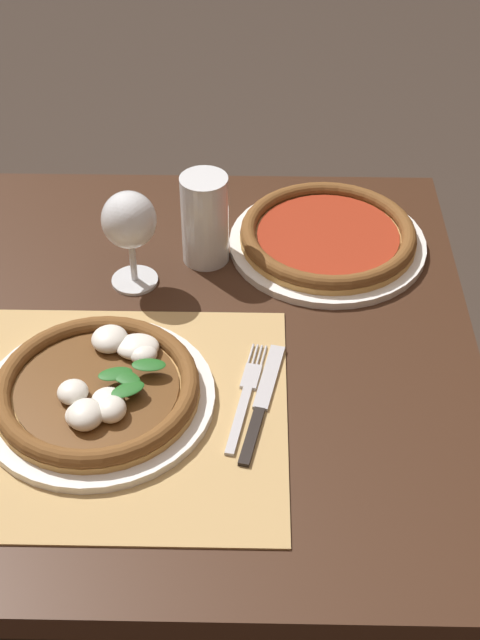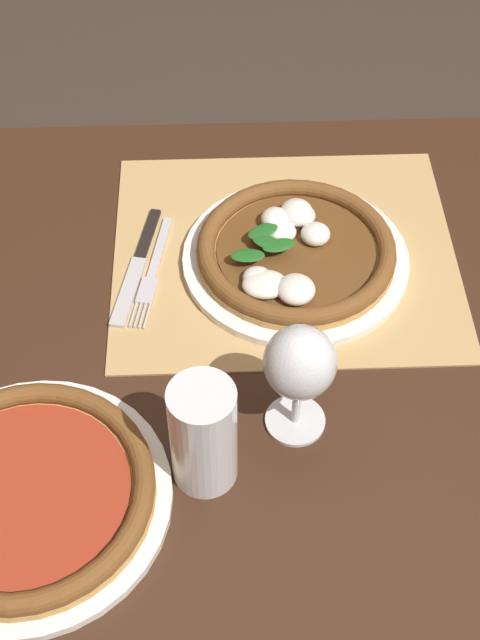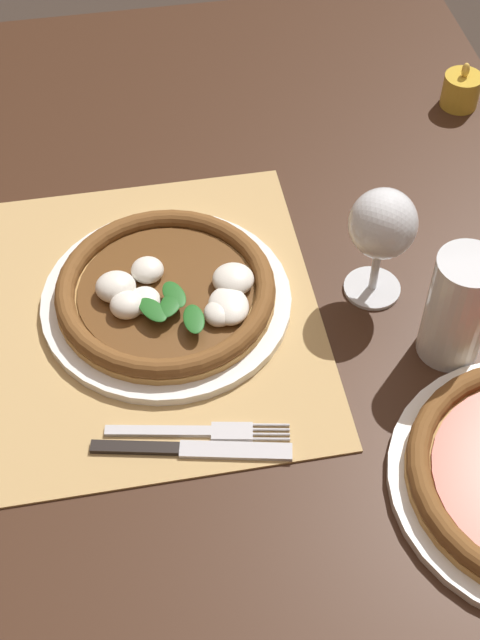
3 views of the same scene
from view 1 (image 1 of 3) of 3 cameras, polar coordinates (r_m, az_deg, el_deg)
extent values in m
plane|color=#382D26|center=(1.85, -8.52, -18.44)|extent=(24.00, 24.00, 0.00)
cube|color=#382114|center=(1.29, -11.65, -1.82)|extent=(1.18, 0.86, 0.04)
cube|color=#382114|center=(1.80, 8.88, -2.64)|extent=(0.07, 0.07, 0.70)
cube|color=tan|center=(1.16, -8.51, -5.94)|extent=(0.46, 0.40, 0.00)
cylinder|color=white|center=(1.17, -9.06, -4.95)|extent=(0.30, 0.30, 0.01)
cylinder|color=tan|center=(1.16, -9.12, -4.57)|extent=(0.26, 0.26, 0.01)
torus|color=brown|center=(1.15, -9.17, -4.23)|extent=(0.26, 0.26, 0.02)
cylinder|color=brown|center=(1.15, -9.15, -4.34)|extent=(0.21, 0.21, 0.00)
ellipsoid|color=silver|center=(1.13, -8.46, -5.02)|extent=(0.04, 0.04, 0.02)
ellipsoid|color=silver|center=(1.18, -6.22, -2.17)|extent=(0.04, 0.03, 0.02)
ellipsoid|color=silver|center=(1.11, -10.14, -6.01)|extent=(0.04, 0.04, 0.02)
ellipsoid|color=silver|center=(1.11, -9.86, -5.98)|extent=(0.04, 0.05, 0.03)
ellipsoid|color=silver|center=(1.19, -6.59, -1.71)|extent=(0.06, 0.05, 0.02)
ellipsoid|color=silver|center=(1.14, -10.65, -4.55)|extent=(0.04, 0.04, 0.03)
ellipsoid|color=silver|center=(1.11, -8.25, -5.68)|extent=(0.04, 0.04, 0.03)
ellipsoid|color=silver|center=(1.20, -8.34, -1.21)|extent=(0.05, 0.05, 0.03)
ellipsoid|color=#1E5B1E|center=(1.14, -7.35, -3.64)|extent=(0.05, 0.04, 0.00)
ellipsoid|color=#1E5B1E|center=(1.12, -7.19, -4.43)|extent=(0.05, 0.04, 0.00)
ellipsoid|color=#1E5B1E|center=(1.14, -7.98, -3.43)|extent=(0.05, 0.03, 0.00)
ellipsoid|color=#1E5B1E|center=(1.15, -5.86, -2.87)|extent=(0.04, 0.02, 0.00)
cylinder|color=white|center=(1.42, 5.61, 4.88)|extent=(0.31, 0.31, 0.01)
cylinder|color=tan|center=(1.41, 5.64, 5.24)|extent=(0.28, 0.28, 0.01)
torus|color=brown|center=(1.41, 5.66, 5.57)|extent=(0.28, 0.28, 0.02)
cylinder|color=maroon|center=(1.41, 5.66, 5.46)|extent=(0.22, 0.22, 0.00)
cylinder|color=silver|center=(1.35, -6.74, 2.54)|extent=(0.07, 0.07, 0.00)
cylinder|color=silver|center=(1.33, -6.86, 3.72)|extent=(0.01, 0.01, 0.06)
ellipsoid|color=silver|center=(1.29, -7.12, 6.38)|extent=(0.08, 0.08, 0.08)
ellipsoid|color=#AD5B14|center=(1.29, -7.09, 6.01)|extent=(0.07, 0.07, 0.05)
cylinder|color=silver|center=(1.35, -2.26, 6.46)|extent=(0.07, 0.07, 0.15)
cylinder|color=black|center=(1.36, -2.25, 5.95)|extent=(0.07, 0.07, 0.12)
cylinder|color=silver|center=(1.32, -2.32, 8.29)|extent=(0.07, 0.07, 0.02)
cube|color=#B7B7BC|center=(1.13, -0.08, -6.44)|extent=(0.03, 0.12, 0.00)
cube|color=#B7B7BC|center=(1.18, 0.71, -3.65)|extent=(0.03, 0.05, 0.00)
cylinder|color=#B7B7BC|center=(1.21, 1.52, -2.32)|extent=(0.01, 0.04, 0.00)
cylinder|color=#B7B7BC|center=(1.21, 1.24, -2.28)|extent=(0.01, 0.04, 0.00)
cylinder|color=#B7B7BC|center=(1.21, 0.96, -2.24)|extent=(0.01, 0.04, 0.00)
cylinder|color=#B7B7BC|center=(1.22, 0.68, -2.20)|extent=(0.01, 0.04, 0.00)
cube|color=black|center=(1.11, 0.76, -7.46)|extent=(0.03, 0.10, 0.01)
cube|color=#B7B7BC|center=(1.18, 1.89, -3.66)|extent=(0.04, 0.12, 0.00)
camera|label=2|loc=(1.62, -2.99, 41.87)|focal=50.00mm
camera|label=3|loc=(0.92, 42.57, 31.41)|focal=50.00mm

